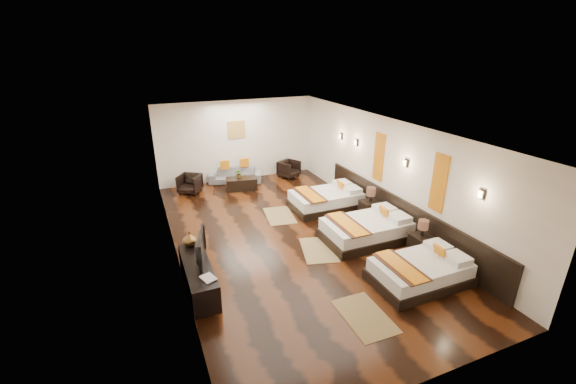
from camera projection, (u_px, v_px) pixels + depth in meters
name	position (u px, v px, depth m)	size (l,w,h in m)	color
floor	(290.00, 237.00, 9.38)	(5.50, 9.50, 0.01)	black
ceiling	(290.00, 127.00, 8.34)	(5.50, 9.50, 0.01)	white
back_wall	(237.00, 141.00, 12.93)	(5.50, 0.01, 2.80)	silver
left_wall	(171.00, 202.00, 7.87)	(0.01, 9.50, 2.80)	silver
right_wall	(385.00, 171.00, 9.85)	(0.01, 9.50, 2.80)	silver
headboard_panel	(399.00, 215.00, 9.50)	(0.08, 6.60, 0.90)	black
bed_near	(421.00, 271.00, 7.50)	(1.93, 1.21, 0.74)	black
bed_mid	(367.00, 229.00, 9.14)	(2.11, 1.33, 0.81)	black
bed_far	(327.00, 199.00, 10.94)	(2.05, 1.29, 0.78)	black
nightstand_a	(421.00, 242.00, 8.50)	(0.43, 0.43, 0.86)	black
nightstand_b	(370.00, 208.00, 10.24)	(0.47, 0.47, 0.92)	black
jute_mat_near	(365.00, 316.00, 6.61)	(0.75, 1.20, 0.01)	olive
jute_mat_mid	(318.00, 250.00, 8.76)	(0.75, 1.20, 0.01)	olive
jute_mat_far	(280.00, 215.00, 10.52)	(0.75, 1.20, 0.01)	olive
tv_console	(198.00, 276.00, 7.29)	(0.50, 1.80, 0.55)	black
tv	(197.00, 248.00, 7.23)	(0.98, 0.13, 0.56)	black
book	(203.00, 281.00, 6.66)	(0.22, 0.30, 0.03)	black
figurine	(190.00, 239.00, 7.81)	(0.30, 0.30, 0.31)	brown
sofa	(235.00, 175.00, 13.02)	(1.81, 0.71, 0.53)	slate
armchair_left	(190.00, 184.00, 12.08)	(0.65, 0.67, 0.61)	black
armchair_right	(289.00, 169.00, 13.53)	(0.65, 0.67, 0.61)	black
coffee_table	(242.00, 184.00, 12.37)	(1.00, 0.50, 0.40)	black
table_plant	(239.00, 174.00, 12.27)	(0.27, 0.23, 0.30)	#23541C
orange_panel_a	(439.00, 183.00, 8.10)	(0.04, 0.40, 1.30)	#D86014
orange_panel_b	(379.00, 157.00, 9.99)	(0.04, 0.40, 1.30)	#D86014
sconce_near	(481.00, 194.00, 7.09)	(0.07, 0.12, 0.18)	black
sconce_mid	(406.00, 163.00, 8.98)	(0.07, 0.12, 0.18)	black
sconce_far	(356.00, 143.00, 10.87)	(0.07, 0.12, 0.18)	black
sconce_lounge	(341.00, 136.00, 11.64)	(0.07, 0.12, 0.18)	black
gold_artwork	(236.00, 130.00, 12.77)	(0.60, 0.04, 0.60)	#AD873F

